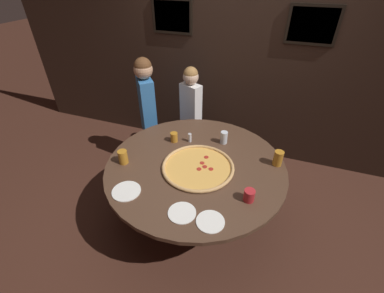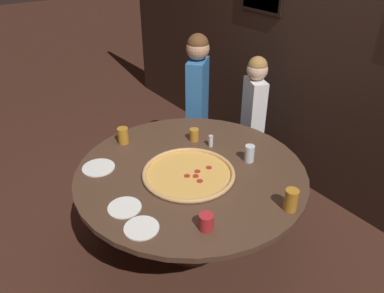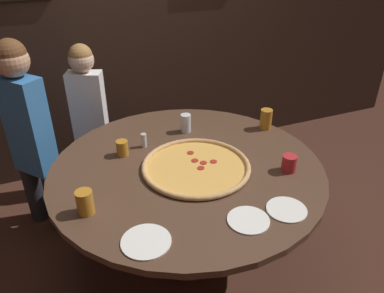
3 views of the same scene
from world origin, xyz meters
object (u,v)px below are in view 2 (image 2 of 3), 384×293
drink_cup_near_right (249,154)px  diner_side_left (197,98)px  dining_table (191,183)px  drink_cup_beside_pizza (123,136)px  diner_side_right (253,113)px  drink_cup_front_edge (194,135)px  condiment_shaker (211,141)px  white_plate_beside_cup (99,168)px  white_plate_left_side (142,228)px  white_plate_far_back (125,208)px  drink_cup_far_right (291,200)px  giant_pizza (189,173)px  drink_cup_near_left (206,222)px

drink_cup_near_right → diner_side_left: size_ratio=0.09×
dining_table → drink_cup_beside_pizza: (-0.64, -0.21, 0.19)m
diner_side_right → drink_cup_front_edge: bearing=119.3°
dining_table → condiment_shaker: size_ratio=17.39×
white_plate_beside_cup → condiment_shaker: size_ratio=2.46×
drink_cup_beside_pizza → white_plate_left_side: 1.04m
white_plate_far_back → drink_cup_front_edge: bearing=116.5°
drink_cup_near_right → drink_cup_beside_pizza: bearing=-141.6°
drink_cup_near_right → diner_side_right: (-0.59, 0.62, -0.08)m
drink_cup_beside_pizza → diner_side_left: size_ratio=0.09×
drink_cup_near_right → diner_side_right: 0.87m
drink_cup_far_right → giant_pizza: bearing=-156.3°
giant_pizza → white_plate_beside_cup: giant_pizza is taller
drink_cup_far_right → condiment_shaker: size_ratio=1.52×
condiment_shaker → diner_side_left: size_ratio=0.07×
white_plate_beside_cup → condiment_shaker: 0.90m
drink_cup_near_left → diner_side_right: diner_side_right is taller
drink_cup_near_right → white_plate_far_back: size_ratio=0.61×
white_plate_beside_cup → condiment_shaker: bearing=74.3°
drink_cup_near_right → drink_cup_beside_pizza: same height
drink_cup_near_left → drink_cup_near_right: 0.81m
drink_cup_front_edge → diner_side_left: diner_side_left is taller
white_plate_left_side → drink_cup_far_right: bearing=64.7°
drink_cup_near_left → drink_cup_front_edge: bearing=147.4°
drink_cup_front_edge → white_plate_left_side: drink_cup_front_edge is taller
dining_table → drink_cup_near_right: bearing=69.1°
drink_cup_front_edge → drink_cup_near_right: drink_cup_near_right is taller
drink_cup_beside_pizza → diner_side_right: size_ratio=0.10×
drink_cup_beside_pizza → drink_cup_far_right: bearing=18.7°
drink_cup_far_right → white_plate_left_side: (-0.40, -0.84, -0.07)m
dining_table → drink_cup_far_right: size_ratio=11.44×
white_plate_left_side → diner_side_left: size_ratio=0.15×
white_plate_far_back → drink_cup_near_right: bearing=86.2°
drink_cup_front_edge → drink_cup_near_left: drink_cup_near_left is taller
dining_table → drink_cup_beside_pizza: bearing=-161.6°
drink_cup_near_right → dining_table: bearing=-110.9°
drink_cup_front_edge → white_plate_left_side: size_ratio=0.48×
drink_cup_near_left → diner_side_left: size_ratio=0.07×
giant_pizza → white_plate_far_back: bearing=-84.2°
drink_cup_far_right → diner_side_left: bearing=163.6°
white_plate_left_side → diner_side_right: (-0.75, 1.64, -0.02)m
drink_cup_beside_pizza → white_plate_beside_cup: size_ratio=0.56×
white_plate_left_side → diner_side_left: bearing=132.4°
white_plate_left_side → diner_side_left: 1.78m
white_plate_far_back → condiment_shaker: bearing=106.7°
white_plate_far_back → condiment_shaker: condiment_shaker is taller
white_plate_beside_cup → diner_side_left: bearing=110.1°
drink_cup_far_right → dining_table: bearing=-161.0°
white_plate_far_back → diner_side_left: (-0.98, 1.31, 0.07)m
drink_cup_beside_pizza → drink_cup_front_edge: bearing=57.9°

